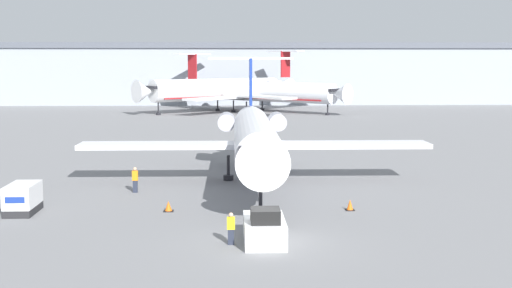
# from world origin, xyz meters

# --- Properties ---
(ground_plane) EXTENTS (600.00, 600.00, 0.00)m
(ground_plane) POSITION_xyz_m (0.00, 0.00, 0.00)
(ground_plane) COLOR slate
(terminal_building) EXTENTS (180.00, 16.80, 12.94)m
(terminal_building) POSITION_xyz_m (0.00, 120.00, 6.50)
(terminal_building) COLOR #8C939E
(terminal_building) RESTS_ON ground
(airplane_main) EXTENTS (26.71, 28.76, 9.54)m
(airplane_main) POSITION_xyz_m (0.11, 18.70, 3.52)
(airplane_main) COLOR white
(airplane_main) RESTS_ON ground
(pushback_tug) EXTENTS (2.08, 4.24, 1.93)m
(pushback_tug) POSITION_xyz_m (-0.10, 0.58, 0.73)
(pushback_tug) COLOR silver
(pushback_tug) RESTS_ON ground
(luggage_cart) EXTENTS (1.63, 3.26, 1.80)m
(luggage_cart) POSITION_xyz_m (-14.44, 8.16, 0.90)
(luggage_cart) COLOR #232326
(luggage_cart) RESTS_ON ground
(worker_near_tug) EXTENTS (0.40, 0.24, 1.64)m
(worker_near_tug) POSITION_xyz_m (-1.81, 0.20, 0.85)
(worker_near_tug) COLOR #232838
(worker_near_tug) RESTS_ON ground
(worker_by_wing) EXTENTS (0.40, 0.25, 1.81)m
(worker_by_wing) POSITION_xyz_m (-8.47, 14.72, 0.96)
(worker_by_wing) COLOR #232838
(worker_by_wing) RESTS_ON ground
(traffic_cone_left) EXTENTS (0.61, 0.61, 0.64)m
(traffic_cone_left) POSITION_xyz_m (-5.62, 8.32, 0.30)
(traffic_cone_left) COLOR black
(traffic_cone_left) RESTS_ON ground
(traffic_cone_right) EXTENTS (0.56, 0.56, 0.68)m
(traffic_cone_right) POSITION_xyz_m (5.62, 8.17, 0.32)
(traffic_cone_right) COLOR black
(traffic_cone_right) RESTS_ON ground
(airplane_parked_far_left) EXTENTS (31.56, 29.52, 10.57)m
(airplane_parked_far_left) POSITION_xyz_m (3.81, 94.56, 3.65)
(airplane_parked_far_left) COLOR silver
(airplane_parked_far_left) RESTS_ON ground
(airplane_parked_far_right) EXTENTS (30.75, 33.01, 11.11)m
(airplane_parked_far_right) POSITION_xyz_m (-3.20, 93.89, 4.04)
(airplane_parked_far_right) COLOR white
(airplane_parked_far_right) RESTS_ON ground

